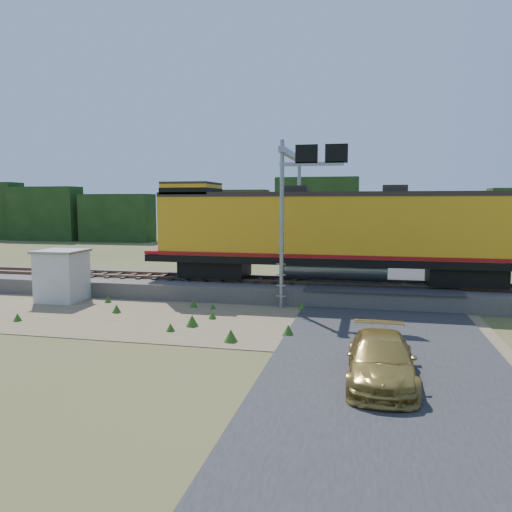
% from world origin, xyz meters
% --- Properties ---
extents(ground, '(140.00, 140.00, 0.00)m').
position_xyz_m(ground, '(0.00, 0.00, 0.00)').
color(ground, '#475123').
rests_on(ground, ground).
extents(ballast, '(70.00, 5.00, 0.80)m').
position_xyz_m(ballast, '(0.00, 6.00, 0.40)').
color(ballast, slate).
rests_on(ballast, ground).
extents(rails, '(70.00, 1.54, 0.16)m').
position_xyz_m(rails, '(0.00, 6.00, 0.88)').
color(rails, brown).
rests_on(rails, ballast).
extents(dirt_shoulder, '(26.00, 8.00, 0.03)m').
position_xyz_m(dirt_shoulder, '(-2.00, 0.50, 0.01)').
color(dirt_shoulder, '#8C7754').
rests_on(dirt_shoulder, ground).
extents(road, '(7.00, 66.00, 0.86)m').
position_xyz_m(road, '(7.00, 0.74, 0.09)').
color(road, '#38383A').
rests_on(road, ground).
extents(tree_line_north, '(130.00, 3.00, 6.50)m').
position_xyz_m(tree_line_north, '(0.00, 38.00, 3.07)').
color(tree_line_north, '#173312').
rests_on(tree_line_north, ground).
extents(weed_clumps, '(15.00, 6.20, 0.56)m').
position_xyz_m(weed_clumps, '(-3.50, 0.10, 0.00)').
color(weed_clumps, '#305F1B').
rests_on(weed_clumps, ground).
extents(locomotive, '(18.96, 2.89, 4.89)m').
position_xyz_m(locomotive, '(4.41, 6.00, 3.37)').
color(locomotive, black).
rests_on(locomotive, rails).
extents(shed, '(2.20, 2.20, 2.52)m').
position_xyz_m(shed, '(-8.16, 2.47, 1.28)').
color(shed, silver).
rests_on(shed, ground).
extents(signal_gantry, '(3.00, 6.20, 7.57)m').
position_xyz_m(signal_gantry, '(2.94, 5.32, 5.64)').
color(signal_gantry, gray).
rests_on(signal_gantry, ground).
extents(car, '(1.80, 4.36, 1.26)m').
position_xyz_m(car, '(6.75, -5.52, 0.63)').
color(car, '#AC8E3F').
rests_on(car, ground).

